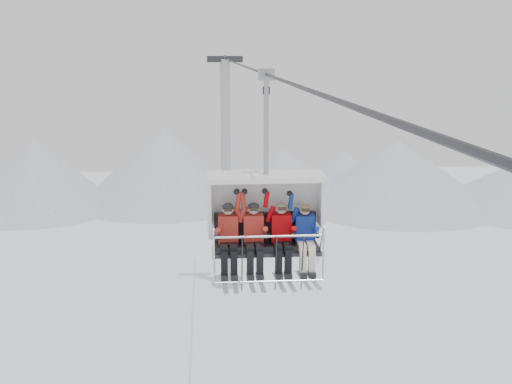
{
  "coord_description": "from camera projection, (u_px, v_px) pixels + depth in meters",
  "views": [
    {
      "loc": [
        -1.16,
        -14.64,
        13.73
      ],
      "look_at": [
        0.0,
        0.0,
        10.5
      ],
      "focal_mm": 45.0,
      "sensor_mm": 36.0,
      "label": 1
    }
  ],
  "objects": [
    {
      "name": "lift_tower_right",
      "position": [
        226.0,
        190.0,
        37.47
      ],
      "size": [
        2.0,
        1.8,
        13.48
      ],
      "color": "#A1A4A8",
      "rests_on": "ground"
    },
    {
      "name": "haul_cable",
      "position": [
        256.0,
        71.0,
        14.43
      ],
      "size": [
        0.06,
        50.0,
        0.06
      ],
      "primitive_type": "cylinder",
      "rotation": [
        1.57,
        0.0,
        0.0
      ],
      "color": "#2C2C31",
      "rests_on": "lift_tower_left"
    },
    {
      "name": "skier_far_right",
      "position": [
        305.0,
        236.0,
        12.59
      ],
      "size": [
        0.37,
        1.69,
        1.5
      ],
      "color": "navy",
      "rests_on": "chairlift_carrier"
    },
    {
      "name": "skier_center_left",
      "position": [
        254.0,
        236.0,
        12.51
      ],
      "size": [
        0.39,
        1.69,
        1.56
      ],
      "color": "red",
      "rests_on": "chairlift_carrier"
    },
    {
      "name": "ridgeline",
      "position": [
        201.0,
        175.0,
        57.5
      ],
      "size": [
        72.0,
        21.0,
        7.0
      ],
      "color": "silver",
      "rests_on": "ground"
    },
    {
      "name": "skier_far_left",
      "position": [
        228.0,
        237.0,
        12.47
      ],
      "size": [
        0.39,
        1.69,
        1.56
      ],
      "color": "#B22920",
      "rests_on": "chairlift_carrier"
    },
    {
      "name": "skier_center_right",
      "position": [
        282.0,
        236.0,
        12.55
      ],
      "size": [
        0.39,
        1.69,
        1.56
      ],
      "color": "#BC0309",
      "rests_on": "chairlift_carrier"
    },
    {
      "name": "chairlift_carrier",
      "position": [
        265.0,
        209.0,
        12.73
      ],
      "size": [
        2.27,
        1.17,
        3.98
      ],
      "color": "black",
      "rests_on": "haul_cable"
    }
  ]
}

